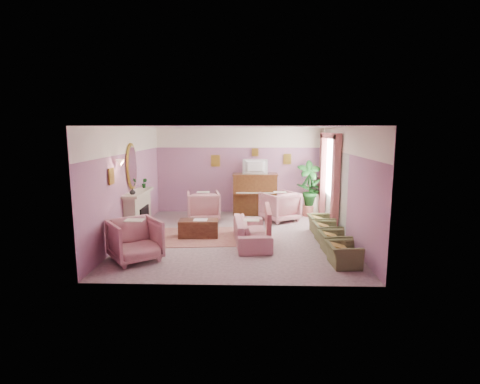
{
  "coord_description": "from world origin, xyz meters",
  "views": [
    {
      "loc": [
        0.36,
        -9.29,
        2.74
      ],
      "look_at": [
        0.08,
        0.4,
        1.11
      ],
      "focal_mm": 28.0,
      "sensor_mm": 36.0,
      "label": 1
    }
  ],
  "objects_px": {
    "sofa": "(251,227)",
    "olive_chair_d": "(321,221)",
    "coffee_table": "(199,228)",
    "olive_chair_c": "(327,229)",
    "olive_chair_b": "(334,239)",
    "floral_armchair_left": "(203,205)",
    "olive_chair_a": "(343,251)",
    "piano": "(255,194)",
    "floral_armchair_right": "(280,205)",
    "floral_armchair_front": "(135,238)",
    "television": "(255,165)",
    "side_table": "(312,204)"
  },
  "relations": [
    {
      "from": "sofa",
      "to": "olive_chair_c",
      "type": "relative_size",
      "value": 2.75
    },
    {
      "from": "floral_armchair_left",
      "to": "olive_chair_a",
      "type": "relative_size",
      "value": 1.36
    },
    {
      "from": "television",
      "to": "piano",
      "type": "bearing_deg",
      "value": 90.0
    },
    {
      "from": "olive_chair_c",
      "to": "sofa",
      "type": "bearing_deg",
      "value": -175.67
    },
    {
      "from": "floral_armchair_front",
      "to": "olive_chair_b",
      "type": "xyz_separation_m",
      "value": [
        4.3,
        0.64,
        -0.18
      ]
    },
    {
      "from": "television",
      "to": "sofa",
      "type": "distance_m",
      "value": 3.32
    },
    {
      "from": "olive_chair_c",
      "to": "olive_chair_d",
      "type": "bearing_deg",
      "value": 90.0
    },
    {
      "from": "olive_chair_b",
      "to": "olive_chair_c",
      "type": "distance_m",
      "value": 0.82
    },
    {
      "from": "floral_armchair_front",
      "to": "sofa",
      "type": "bearing_deg",
      "value": 28.27
    },
    {
      "from": "sofa",
      "to": "floral_armchair_front",
      "type": "bearing_deg",
      "value": -151.73
    },
    {
      "from": "side_table",
      "to": "olive_chair_a",
      "type": "bearing_deg",
      "value": -91.23
    },
    {
      "from": "olive_chair_d",
      "to": "floral_armchair_right",
      "type": "bearing_deg",
      "value": 126.91
    },
    {
      "from": "sofa",
      "to": "olive_chair_b",
      "type": "height_order",
      "value": "sofa"
    },
    {
      "from": "olive_chair_c",
      "to": "olive_chair_a",
      "type": "bearing_deg",
      "value": -90.0
    },
    {
      "from": "television",
      "to": "olive_chair_b",
      "type": "distance_m",
      "value": 4.36
    },
    {
      "from": "piano",
      "to": "floral_armchair_front",
      "type": "bearing_deg",
      "value": -119.85
    },
    {
      "from": "sofa",
      "to": "coffee_table",
      "type": "bearing_deg",
      "value": 161.0
    },
    {
      "from": "television",
      "to": "side_table",
      "type": "distance_m",
      "value": 2.23
    },
    {
      "from": "sofa",
      "to": "olive_chair_b",
      "type": "relative_size",
      "value": 2.75
    },
    {
      "from": "coffee_table",
      "to": "olive_chair_c",
      "type": "distance_m",
      "value": 3.23
    },
    {
      "from": "coffee_table",
      "to": "olive_chair_d",
      "type": "xyz_separation_m",
      "value": [
        3.21,
        0.49,
        0.09
      ]
    },
    {
      "from": "floral_armchair_right",
      "to": "olive_chair_b",
      "type": "height_order",
      "value": "floral_armchair_right"
    },
    {
      "from": "olive_chair_d",
      "to": "floral_armchair_left",
      "type": "bearing_deg",
      "value": 158.88
    },
    {
      "from": "floral_armchair_front",
      "to": "side_table",
      "type": "distance_m",
      "value": 6.24
    },
    {
      "from": "floral_armchair_front",
      "to": "coffee_table",
      "type": "bearing_deg",
      "value": 58.54
    },
    {
      "from": "sofa",
      "to": "olive_chair_d",
      "type": "relative_size",
      "value": 2.75
    },
    {
      "from": "floral_armchair_right",
      "to": "olive_chair_a",
      "type": "relative_size",
      "value": 1.36
    },
    {
      "from": "piano",
      "to": "olive_chair_a",
      "type": "bearing_deg",
      "value": -69.45
    },
    {
      "from": "television",
      "to": "coffee_table",
      "type": "distance_m",
      "value": 3.31
    },
    {
      "from": "sofa",
      "to": "olive_chair_a",
      "type": "distance_m",
      "value": 2.39
    },
    {
      "from": "olive_chair_a",
      "to": "olive_chair_c",
      "type": "bearing_deg",
      "value": 90.0
    },
    {
      "from": "floral_armchair_left",
      "to": "olive_chair_b",
      "type": "height_order",
      "value": "floral_armchair_left"
    },
    {
      "from": "olive_chair_a",
      "to": "olive_chair_b",
      "type": "xyz_separation_m",
      "value": [
        0.0,
        0.82,
        0.0
      ]
    },
    {
      "from": "coffee_table",
      "to": "olive_chair_a",
      "type": "relative_size",
      "value": 1.39
    },
    {
      "from": "floral_armchair_left",
      "to": "olive_chair_d",
      "type": "distance_m",
      "value": 3.56
    },
    {
      "from": "television",
      "to": "floral_armchair_right",
      "type": "bearing_deg",
      "value": -47.4
    },
    {
      "from": "piano",
      "to": "floral_armchair_right",
      "type": "relative_size",
      "value": 1.43
    },
    {
      "from": "coffee_table",
      "to": "side_table",
      "type": "xyz_separation_m",
      "value": [
        3.31,
        2.64,
        0.12
      ]
    },
    {
      "from": "sofa",
      "to": "floral_armchair_front",
      "type": "relative_size",
      "value": 2.02
    },
    {
      "from": "floral_armchair_right",
      "to": "olive_chair_b",
      "type": "distance_m",
      "value": 3.14
    },
    {
      "from": "floral_armchair_front",
      "to": "olive_chair_b",
      "type": "distance_m",
      "value": 4.35
    },
    {
      "from": "floral_armchair_right",
      "to": "floral_armchair_front",
      "type": "distance_m",
      "value": 4.89
    },
    {
      "from": "olive_chair_b",
      "to": "olive_chair_c",
      "type": "bearing_deg",
      "value": 90.0
    },
    {
      "from": "olive_chair_a",
      "to": "olive_chair_d",
      "type": "height_order",
      "value": "same"
    },
    {
      "from": "olive_chair_a",
      "to": "olive_chair_c",
      "type": "height_order",
      "value": "same"
    },
    {
      "from": "piano",
      "to": "olive_chair_b",
      "type": "bearing_deg",
      "value": -65.53
    },
    {
      "from": "television",
      "to": "olive_chair_a",
      "type": "height_order",
      "value": "television"
    },
    {
      "from": "sofa",
      "to": "floral_armchair_front",
      "type": "distance_m",
      "value": 2.78
    },
    {
      "from": "sofa",
      "to": "olive_chair_d",
      "type": "xyz_separation_m",
      "value": [
        1.86,
        0.96,
        -0.09
      ]
    },
    {
      "from": "piano",
      "to": "coffee_table",
      "type": "xyz_separation_m",
      "value": [
        -1.47,
        -2.68,
        -0.43
      ]
    }
  ]
}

